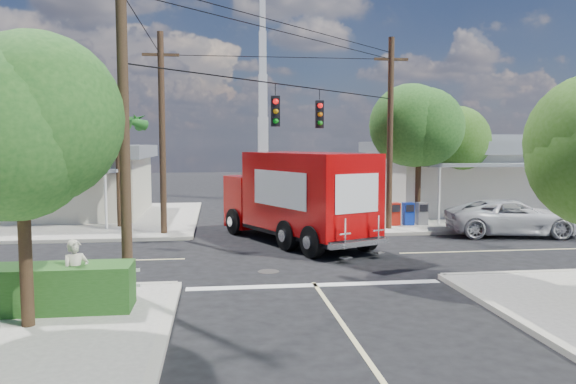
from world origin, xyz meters
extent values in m
plane|color=black|center=(0.00, 0.00, 0.00)|extent=(120.00, 120.00, 0.00)
cube|color=gray|center=(11.00, 11.00, 0.07)|extent=(14.00, 14.00, 0.14)
cube|color=#B1AC9D|center=(4.00, 11.00, 0.07)|extent=(0.25, 14.00, 0.14)
cube|color=#B1AC9D|center=(11.00, 4.00, 0.07)|extent=(14.00, 0.25, 0.14)
cube|color=gray|center=(-11.00, 11.00, 0.07)|extent=(14.00, 14.00, 0.14)
cube|color=#B1AC9D|center=(-4.00, 11.00, 0.07)|extent=(0.25, 14.00, 0.14)
cube|color=#B1AC9D|center=(-11.00, 4.00, 0.07)|extent=(14.00, 0.25, 0.14)
cube|color=beige|center=(0.00, 10.00, 0.01)|extent=(0.12, 12.00, 0.01)
cube|color=beige|center=(0.00, -10.00, 0.01)|extent=(0.12, 12.00, 0.01)
cube|color=beige|center=(10.00, 0.00, 0.01)|extent=(12.00, 0.12, 0.01)
cube|color=beige|center=(-10.00, 0.00, 0.01)|extent=(12.00, 0.12, 0.01)
cube|color=silver|center=(0.00, -4.30, 0.01)|extent=(7.50, 0.40, 0.01)
cube|color=silver|center=(12.50, 12.00, 1.84)|extent=(11.00, 8.00, 3.40)
cube|color=gray|center=(12.50, 12.00, 3.89)|extent=(11.80, 8.80, 0.70)
cube|color=gray|center=(12.50, 12.00, 4.39)|extent=(6.05, 4.40, 0.50)
cube|color=gray|center=(12.50, 7.10, 3.04)|extent=(9.90, 1.80, 0.15)
cylinder|color=silver|center=(8.10, 6.30, 1.59)|extent=(0.12, 0.12, 2.90)
cube|color=beige|center=(-12.00, 12.50, 1.74)|extent=(10.00, 8.00, 3.20)
cube|color=gray|center=(-12.00, 12.50, 3.69)|extent=(10.80, 8.80, 0.70)
cube|color=gray|center=(-12.00, 12.50, 4.19)|extent=(5.50, 4.40, 0.50)
cube|color=gray|center=(-12.00, 7.60, 2.84)|extent=(9.00, 1.80, 0.15)
cylinder|color=silver|center=(-8.00, 6.80, 1.49)|extent=(0.12, 0.12, 2.70)
cube|color=silver|center=(0.50, 20.00, 1.50)|extent=(0.80, 0.80, 3.00)
cube|color=silver|center=(0.50, 20.00, 4.50)|extent=(0.70, 0.70, 3.00)
cube|color=silver|center=(0.50, 20.00, 7.50)|extent=(0.60, 0.60, 3.00)
cube|color=silver|center=(0.50, 20.00, 10.50)|extent=(0.50, 0.50, 3.00)
cube|color=silver|center=(0.50, 20.00, 13.50)|extent=(0.40, 0.40, 3.00)
cylinder|color=#422D1C|center=(-7.00, -7.50, 2.00)|extent=(0.28, 0.28, 3.71)
sphere|color=#1D4E1A|center=(-7.00, -7.50, 4.32)|extent=(3.71, 3.71, 3.71)
sphere|color=#1D4E1A|center=(-7.40, -7.30, 4.55)|extent=(3.02, 3.02, 3.02)
sphere|color=#1D4E1A|center=(-6.65, -7.80, 4.20)|extent=(3.25, 3.25, 3.25)
cylinder|color=#422D1C|center=(7.20, 6.80, 2.19)|extent=(0.28, 0.28, 4.10)
sphere|color=#1D4E1A|center=(7.20, 6.80, 4.75)|extent=(4.10, 4.10, 4.10)
sphere|color=#1D4E1A|center=(6.80, 7.00, 5.00)|extent=(3.33, 3.33, 3.33)
sphere|color=#1D4E1A|center=(7.55, 6.50, 4.62)|extent=(3.58, 3.58, 3.58)
cylinder|color=#422D1C|center=(9.80, 9.00, 1.93)|extent=(0.28, 0.28, 3.58)
sphere|color=#2F5D15|center=(9.80, 9.00, 4.17)|extent=(3.58, 3.58, 3.58)
sphere|color=#2F5D15|center=(9.40, 9.20, 4.40)|extent=(2.91, 2.91, 2.91)
sphere|color=#2F5D15|center=(10.15, 8.70, 4.06)|extent=(3.14, 3.14, 3.14)
cylinder|color=#422D1C|center=(-7.50, 7.50, 2.64)|extent=(0.24, 0.24, 5.00)
cone|color=#1F641F|center=(-6.60, 7.50, 5.24)|extent=(0.50, 2.06, 0.98)
cone|color=#1F641F|center=(-6.94, 8.20, 5.24)|extent=(1.92, 1.68, 0.98)
cone|color=#1F641F|center=(-7.70, 8.38, 5.24)|extent=(2.12, 0.95, 0.98)
cone|color=#1F641F|center=(-8.31, 7.89, 5.24)|extent=(1.34, 2.07, 0.98)
cone|color=#1F641F|center=(-8.31, 7.11, 5.24)|extent=(1.34, 2.07, 0.98)
cone|color=#1F641F|center=(-7.70, 6.62, 5.24)|extent=(2.12, 0.95, 0.98)
cone|color=#1F641F|center=(-6.94, 6.80, 5.24)|extent=(1.92, 1.68, 0.98)
cylinder|color=#422D1C|center=(-9.50, 9.00, 2.44)|extent=(0.24, 0.24, 4.60)
cone|color=#1F641F|center=(-8.60, 9.00, 4.84)|extent=(0.50, 2.06, 0.98)
cone|color=#1F641F|center=(-8.94, 9.70, 4.84)|extent=(1.92, 1.68, 0.98)
cone|color=#1F641F|center=(-9.70, 9.88, 4.84)|extent=(2.12, 0.95, 0.98)
cone|color=#1F641F|center=(-10.31, 9.39, 4.84)|extent=(1.34, 2.07, 0.98)
cone|color=#1F641F|center=(-10.31, 8.61, 4.84)|extent=(1.34, 2.07, 0.98)
cone|color=#1F641F|center=(-9.70, 8.12, 4.84)|extent=(2.12, 0.95, 0.98)
cone|color=#1F641F|center=(-8.94, 8.30, 4.84)|extent=(1.92, 1.68, 0.98)
cylinder|color=#473321|center=(-5.20, -5.20, 4.50)|extent=(0.28, 0.28, 9.00)
cylinder|color=#473321|center=(5.20, 5.20, 4.50)|extent=(0.28, 0.28, 9.00)
cube|color=#473321|center=(5.20, 5.20, 8.00)|extent=(1.60, 0.12, 0.12)
cylinder|color=#473321|center=(-5.20, 5.20, 4.50)|extent=(0.28, 0.28, 9.00)
cube|color=#473321|center=(-5.20, 5.20, 8.00)|extent=(1.60, 0.12, 0.12)
cylinder|color=black|center=(0.00, 0.00, 6.20)|extent=(10.43, 10.43, 0.04)
cube|color=black|center=(-0.80, -0.80, 5.25)|extent=(0.30, 0.24, 1.05)
sphere|color=red|center=(-0.80, -0.94, 5.58)|extent=(0.20, 0.20, 0.20)
cube|color=black|center=(1.10, 1.10, 5.25)|extent=(0.30, 0.24, 1.05)
sphere|color=red|center=(1.10, 0.96, 5.58)|extent=(0.20, 0.20, 0.20)
cube|color=silver|center=(-7.80, -5.60, 0.49)|extent=(5.94, 0.05, 0.08)
cube|color=silver|center=(-7.80, -5.60, 0.89)|extent=(5.94, 0.05, 0.08)
cube|color=silver|center=(-5.00, -5.60, 0.64)|extent=(0.09, 0.06, 1.00)
cube|color=#A3190E|center=(5.80, 6.20, 0.69)|extent=(0.50, 0.50, 1.10)
cube|color=#0F2CA2|center=(6.50, 6.20, 0.69)|extent=(0.50, 0.50, 1.10)
cube|color=slate|center=(7.20, 6.20, 0.69)|extent=(0.50, 0.50, 1.10)
cube|color=black|center=(0.40, 2.92, 0.59)|extent=(5.76, 8.67, 0.27)
cube|color=#AF0405|center=(-0.97, 5.90, 1.45)|extent=(3.11, 2.74, 2.37)
cube|color=black|center=(-1.28, 6.59, 1.88)|extent=(2.17, 1.19, 1.02)
cube|color=silver|center=(-1.37, 6.78, 0.70)|extent=(2.31, 1.15, 0.38)
cube|color=#AF0405|center=(0.81, 2.04, 2.21)|extent=(5.05, 6.80, 3.12)
cube|color=white|center=(2.05, 2.61, 2.37)|extent=(1.64, 3.53, 1.40)
cube|color=white|center=(-0.44, 1.47, 2.37)|extent=(1.64, 3.53, 1.40)
cube|color=white|center=(2.12, -0.82, 2.37)|extent=(1.77, 0.83, 1.40)
cube|color=silver|center=(2.18, -0.95, 0.59)|extent=(2.46, 1.32, 0.19)
cube|color=silver|center=(1.55, -1.39, 1.02)|extent=(0.47, 0.26, 1.08)
cube|color=silver|center=(2.92, -0.76, 1.02)|extent=(0.47, 0.26, 1.08)
cylinder|color=black|center=(-2.02, 5.24, 0.59)|extent=(0.81, 1.22, 1.18)
cylinder|color=black|center=(0.23, 6.27, 0.59)|extent=(0.81, 1.22, 1.18)
cylinder|color=black|center=(0.58, -0.44, 0.59)|extent=(0.81, 1.22, 1.18)
cylinder|color=black|center=(2.83, 0.60, 0.59)|extent=(0.81, 1.22, 1.18)
imported|color=silver|center=(10.40, 3.40, 0.80)|extent=(6.14, 3.58, 1.61)
imported|color=beige|center=(-6.22, -6.44, 1.00)|extent=(0.75, 0.68, 1.72)
camera|label=1|loc=(-2.85, -20.20, 4.16)|focal=35.00mm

